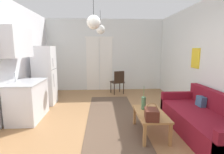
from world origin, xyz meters
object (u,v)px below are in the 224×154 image
object	(u,v)px
couch	(206,122)
bamboo_vase	(144,103)
coffee_table	(151,115)
refrigerator	(45,75)
accent_chair	(118,81)
pendant_lamp_near	(94,22)
pendant_lamp_far	(100,29)
handbag	(152,114)

from	to	relation	value
couch	bamboo_vase	world-z (taller)	bamboo_vase
coffee_table	refrigerator	xyz separation A→B (m)	(-2.58, 2.04, 0.48)
couch	refrigerator	size ratio (longest dim) A/B	1.25
couch	accent_chair	world-z (taller)	accent_chair
couch	pendant_lamp_near	xyz separation A→B (m)	(-2.10, -0.04, 1.79)
accent_chair	pendant_lamp_far	bearing A→B (deg)	33.02
accent_chair	pendant_lamp_far	xyz separation A→B (m)	(-0.61, -0.76, 1.72)
couch	handbag	world-z (taller)	couch
coffee_table	pendant_lamp_near	xyz separation A→B (m)	(-1.04, -0.13, 1.68)
pendant_lamp_far	refrigerator	bearing A→B (deg)	-171.43
couch	pendant_lamp_far	distance (m)	3.66
couch	pendant_lamp_far	size ratio (longest dim) A/B	3.09
handbag	pendant_lamp_near	xyz separation A→B (m)	(-0.96, 0.19, 1.53)
refrigerator	pendant_lamp_near	bearing A→B (deg)	-54.81
bamboo_vase	pendant_lamp_far	xyz separation A→B (m)	(-0.85, 2.10, 1.63)
refrigerator	pendant_lamp_near	size ratio (longest dim) A/B	2.11
couch	handbag	distance (m)	1.19
couch	pendant_lamp_near	size ratio (longest dim) A/B	2.64
couch	refrigerator	distance (m)	4.25
refrigerator	pendant_lamp_near	distance (m)	2.92
accent_chair	pendant_lamp_near	distance (m)	3.61
handbag	refrigerator	bearing A→B (deg)	136.49
bamboo_vase	pendant_lamp_near	world-z (taller)	pendant_lamp_near
couch	accent_chair	xyz separation A→B (m)	(-1.39, 3.14, 0.22)
couch	accent_chair	bearing A→B (deg)	113.90
coffee_table	handbag	bearing A→B (deg)	-103.90
refrigerator	pendant_lamp_far	world-z (taller)	pendant_lamp_far
accent_chair	pendant_lamp_near	size ratio (longest dim) A/B	1.05
bamboo_vase	pendant_lamp_far	distance (m)	2.79
couch	bamboo_vase	size ratio (longest dim) A/B	4.51
coffee_table	bamboo_vase	bearing A→B (deg)	116.02
pendant_lamp_far	pendant_lamp_near	bearing A→B (deg)	-92.38
accent_chair	bamboo_vase	bearing A→B (deg)	76.62
couch	coffee_table	world-z (taller)	couch
refrigerator	pendant_lamp_far	distance (m)	2.13
bamboo_vase	refrigerator	size ratio (longest dim) A/B	0.28
refrigerator	coffee_table	bearing A→B (deg)	-38.43
coffee_table	accent_chair	distance (m)	3.07
couch	pendant_lamp_far	world-z (taller)	pendant_lamp_far
couch	handbag	size ratio (longest dim) A/B	6.80
bamboo_vase	handbag	xyz separation A→B (m)	(0.01, -0.52, -0.03)
handbag	accent_chair	xyz separation A→B (m)	(-0.26, 3.37, -0.05)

